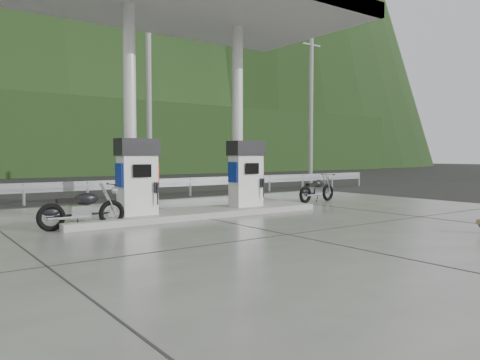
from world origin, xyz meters
TOP-DOWN VIEW (x-y plane):
  - ground at (0.00, 0.00)m, footprint 160.00×160.00m
  - forecourt_apron at (0.00, 0.00)m, footprint 18.00×14.00m
  - pump_island at (0.00, 2.50)m, footprint 7.00×1.40m
  - gas_pump_left at (-1.60, 2.50)m, footprint 0.95×0.55m
  - gas_pump_right at (1.60, 2.50)m, footprint 0.95×0.55m
  - canopy_column_left at (-1.60, 2.90)m, footprint 0.30×0.30m
  - canopy_column_right at (1.60, 2.90)m, footprint 0.30×0.30m
  - canopy_roof at (0.00, 2.50)m, footprint 8.50×5.00m
  - guardrail at (0.00, 8.00)m, footprint 26.00×0.16m
  - road at (0.00, 11.50)m, footprint 60.00×7.00m
  - utility_pole_b at (2.00, 9.50)m, footprint 0.22×0.22m
  - utility_pole_c at (11.00, 9.50)m, footprint 0.22×0.22m
  - tree_band at (0.00, 30.00)m, footprint 80.00×6.00m
  - motorcycle_left at (-3.01, 2.16)m, footprint 1.74×0.60m
  - motorcycle_right at (5.16, 3.28)m, footprint 1.75×0.76m

SIDE VIEW (x-z plane):
  - ground at x=0.00m, z-range 0.00..0.00m
  - road at x=0.00m, z-range 0.00..0.01m
  - forecourt_apron at x=0.00m, z-range 0.00..0.02m
  - pump_island at x=0.00m, z-range 0.02..0.17m
  - motorcycle_right at x=5.16m, z-range 0.02..0.82m
  - motorcycle_left at x=-3.01m, z-range 0.02..0.84m
  - guardrail at x=0.00m, z-range 0.00..1.42m
  - gas_pump_left at x=-1.60m, z-range 0.17..1.97m
  - gas_pump_right at x=1.60m, z-range 0.17..1.97m
  - canopy_column_left at x=-1.60m, z-range 0.17..5.17m
  - canopy_column_right at x=1.60m, z-range 0.17..5.17m
  - tree_band at x=0.00m, z-range 0.00..6.00m
  - utility_pole_b at x=2.00m, z-range 0.00..8.00m
  - utility_pole_c at x=11.00m, z-range 0.00..8.00m
  - canopy_roof at x=0.00m, z-range 5.17..5.57m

